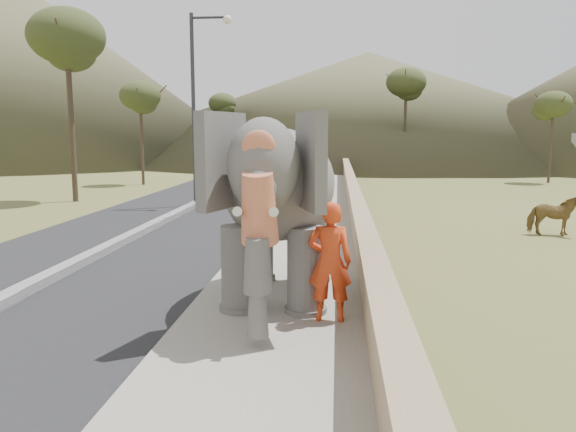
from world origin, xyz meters
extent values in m
plane|color=olive|center=(0.00, 0.00, 0.00)|extent=(160.00, 160.00, 0.00)
cube|color=black|center=(-5.00, 10.00, 0.01)|extent=(7.00, 120.00, 0.03)
cube|color=black|center=(-5.00, 10.00, 0.11)|extent=(0.35, 120.00, 0.22)
cube|color=#9E9687|center=(0.00, 10.00, 0.07)|extent=(3.00, 120.00, 0.15)
cube|color=tan|center=(1.65, 10.00, 0.55)|extent=(0.30, 120.00, 1.10)
cylinder|color=#2A2B2F|center=(-5.00, 14.20, 4.00)|extent=(0.16, 0.16, 8.00)
cylinder|color=#2A2B2F|center=(-4.20, 14.20, 7.80)|extent=(1.60, 0.10, 0.10)
sphere|color=#FFF2CC|center=(-3.50, 14.20, 7.70)|extent=(0.36, 0.36, 0.36)
cylinder|color=#2D2D33|center=(-4.50, 13.66, 1.00)|extent=(0.08, 0.08, 2.00)
cube|color=#D14F13|center=(-4.50, 13.66, 2.10)|extent=(0.60, 0.05, 0.60)
imported|color=olive|center=(7.68, 8.37, 0.63)|extent=(1.52, 0.76, 1.25)
cone|color=brown|center=(-38.00, 55.00, 11.00)|extent=(60.00, 60.00, 22.00)
cone|color=brown|center=(5.00, 70.00, 7.00)|extent=(80.00, 80.00, 14.00)
imported|color=red|center=(0.95, -0.55, 1.12)|extent=(0.70, 0.46, 1.93)
imported|color=maroon|center=(-2.28, 23.72, 0.50)|extent=(1.02, 1.98, 0.99)
imported|color=black|center=(-3.57, 23.72, 1.00)|extent=(0.83, 0.70, 1.50)
camera|label=1|loc=(1.05, -9.27, 3.15)|focal=35.00mm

